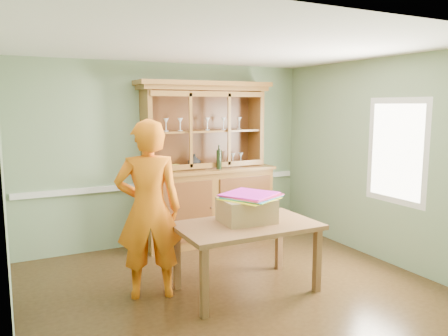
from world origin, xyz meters
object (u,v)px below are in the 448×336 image
dining_table (247,232)px  person (149,210)px  china_hutch (206,187)px  cardboard_box (246,210)px

dining_table → person: 1.11m
person → china_hutch: bearing=-117.0°
dining_table → person: bearing=161.3°
china_hutch → dining_table: 1.91m
cardboard_box → person: 1.09m
dining_table → cardboard_box: 0.24m
china_hutch → dining_table: (-0.36, -1.87, -0.16)m
china_hutch → person: 2.05m
cardboard_box → china_hutch: bearing=79.7°
china_hutch → dining_table: bearing=-100.9°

